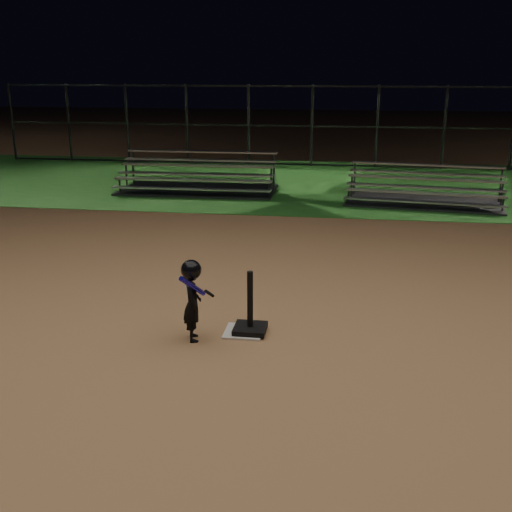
{
  "coord_description": "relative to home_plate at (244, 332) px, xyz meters",
  "views": [
    {
      "loc": [
        1.13,
        -6.69,
        3.03
      ],
      "look_at": [
        0.0,
        1.0,
        0.65
      ],
      "focal_mm": 43.53,
      "sensor_mm": 36.0,
      "label": 1
    }
  ],
  "objects": [
    {
      "name": "bleacher_right",
      "position": [
        2.91,
        7.68,
        0.16
      ],
      "size": [
        3.66,
        2.15,
        0.85
      ],
      "rotation": [
        0.0,
        0.0,
        -0.14
      ],
      "color": "silver",
      "rests_on": "ground"
    },
    {
      "name": "child_batter",
      "position": [
        -0.55,
        -0.27,
        0.5
      ],
      "size": [
        0.4,
        0.58,
        0.96
      ],
      "rotation": [
        0.0,
        0.0,
        1.91
      ],
      "color": "black",
      "rests_on": "ground"
    },
    {
      "name": "bleacher_left",
      "position": [
        -2.57,
        8.4,
        0.18
      ],
      "size": [
        3.9,
        1.93,
        0.95
      ],
      "rotation": [
        0.0,
        0.0,
        0.01
      ],
      "color": "silver",
      "rests_on": "ground"
    },
    {
      "name": "backstop_fence",
      "position": [
        0.0,
        13.0,
        1.24
      ],
      "size": [
        20.08,
        0.08,
        2.5
      ],
      "color": "#38383D",
      "rests_on": "ground"
    },
    {
      "name": "ground",
      "position": [
        0.0,
        0.0,
        -0.01
      ],
      "size": [
        80.0,
        80.0,
        0.0
      ],
      "primitive_type": "plane",
      "color": "#A4744A",
      "rests_on": "ground"
    },
    {
      "name": "grass_strip",
      "position": [
        0.0,
        10.0,
        -0.01
      ],
      "size": [
        60.0,
        8.0,
        0.01
      ],
      "primitive_type": "cube",
      "color": "#205B1D",
      "rests_on": "ground"
    },
    {
      "name": "batting_tee",
      "position": [
        0.08,
        0.01,
        0.15
      ],
      "size": [
        0.38,
        0.38,
        0.74
      ],
      "color": "black",
      "rests_on": "home_plate"
    },
    {
      "name": "home_plate",
      "position": [
        0.0,
        0.0,
        0.0
      ],
      "size": [
        0.45,
        0.45,
        0.02
      ],
      "primitive_type": "cube",
      "color": "beige",
      "rests_on": "ground"
    }
  ]
}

